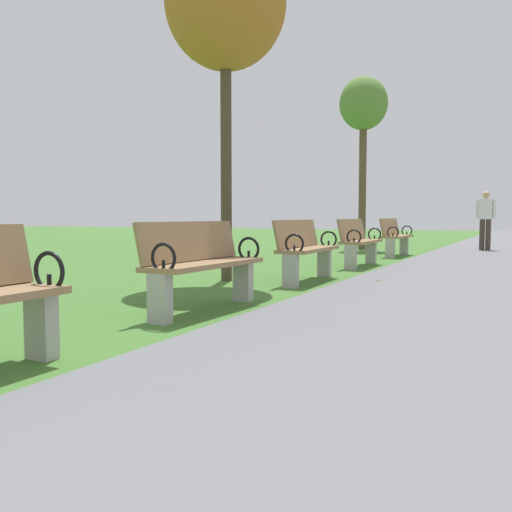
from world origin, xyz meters
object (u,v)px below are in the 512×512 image
park_bench_3 (202,263)px  tree_2 (226,4)px  park_bench_4 (306,248)px  tree_3 (363,108)px  park_bench_6 (395,236)px  pedestrian_walking (486,217)px  park_bench_5 (359,241)px

park_bench_3 → tree_2: 4.40m
park_bench_4 → tree_3: (-1.57, 8.49, 3.59)m
park_bench_6 → tree_3: (-1.57, 2.66, 3.59)m
pedestrian_walking → tree_2: bearing=-106.5°
park_bench_3 → tree_2: tree_2 is taller
park_bench_4 → tree_3: tree_3 is taller
park_bench_4 → park_bench_6: 5.83m
tree_3 → pedestrian_walking: size_ratio=3.07×
park_bench_6 → tree_2: bearing=-100.0°
park_bench_4 → park_bench_5: size_ratio=1.00×
park_bench_4 → park_bench_6: same height
park_bench_4 → park_bench_5: same height
park_bench_4 → park_bench_6: bearing=90.0°
park_bench_6 → pedestrian_walking: 3.76m
park_bench_3 → pedestrian_walking: size_ratio=1.00×
park_bench_6 → tree_3: 4.74m
park_bench_5 → pedestrian_walking: size_ratio=0.99×
park_bench_4 → tree_2: tree_2 is taller
tree_2 → pedestrian_walking: size_ratio=3.07×
park_bench_3 → tree_2: bearing=114.3°
park_bench_3 → park_bench_6: bearing=90.0°
park_bench_5 → tree_2: bearing=-109.2°
park_bench_3 → park_bench_5: bearing=90.0°
tree_3 → pedestrian_walking: tree_3 is taller
tree_3 → park_bench_6: bearing=-59.4°
park_bench_4 → pedestrian_walking: bearing=79.2°
park_bench_6 → pedestrian_walking: (1.74, 3.31, 0.44)m
tree_2 → park_bench_6: bearing=80.0°
pedestrian_walking → park_bench_4: bearing=-100.8°
park_bench_4 → tree_3: bearing=100.5°
park_bench_3 → pedestrian_walking: 12.10m
tree_2 → pedestrian_walking: 10.40m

